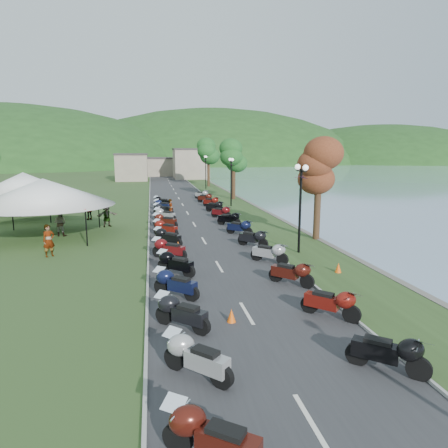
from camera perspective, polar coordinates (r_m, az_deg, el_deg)
name	(u,v)px	position (r m, az deg, el deg)	size (l,w,h in m)	color
road	(183,205)	(43.75, -5.94, 2.76)	(7.00, 120.00, 0.02)	#333336
hills_backdrop	(158,163)	(203.35, -9.45, 8.65)	(360.00, 120.00, 76.00)	#285621
far_building	(157,166)	(88.32, -9.55, 8.14)	(18.00, 16.00, 5.00)	gray
moto_row_left	(171,249)	(21.83, -7.57, -3.59)	(2.60, 43.65, 1.10)	#331411
moto_row_right	(235,223)	(29.47, 1.53, 0.15)	(2.60, 41.55, 1.10)	#331411
vendor_tent_main	(45,208)	(29.34, -24.21, 2.06)	(6.13, 6.13, 4.00)	white
vendor_tent_side	(25,196)	(38.36, -26.57, 3.63)	(5.11, 5.11, 4.00)	white
tree_lakeside	(318,184)	(26.76, 13.31, 5.52)	(2.62, 2.62, 7.29)	#256826
pedestrian_a	(50,257)	(24.31, -23.60, -4.28)	(0.66, 0.49, 1.82)	slate
pedestrian_b	(61,236)	(29.82, -22.25, -1.59)	(0.87, 0.48, 1.80)	slate
traffic_cone_near	(231,316)	(14.01, 1.06, -12.95)	(0.31, 0.31, 0.49)	#F2590C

